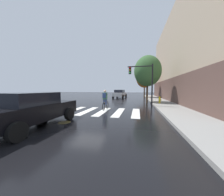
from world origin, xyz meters
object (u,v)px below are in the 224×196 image
Objects in this scene: manhole_cover at (65,122)px; fire_hydrant at (160,100)px; traffic_light_near at (144,78)px; sedan_mid at (120,94)px; sedan_near at (32,109)px; street_tree_mid at (145,78)px; street_tree_near at (148,71)px; cyclist at (105,100)px.

fire_hydrant reaches higher than manhole_cover.
sedan_mid is at bearing 109.25° from traffic_light_near.
sedan_near is at bearing -125.11° from traffic_light_near.
sedan_near is 19.51m from sedan_mid.
street_tree_mid is (4.92, 0.66, 3.13)m from sedan_mid.
street_tree_mid is (6.11, 20.14, 3.16)m from sedan_near.
sedan_near is at bearing -93.48° from sedan_mid.
traffic_light_near is 0.70× the size of street_tree_near.
street_tree_near is (5.98, 11.22, 3.22)m from sedan_near.
cyclist is 0.29× the size of street_tree_mid.
traffic_light_near reaches higher than cyclist.
cyclist is (0.91, -14.36, -0.00)m from sedan_mid.
sedan_near reaches higher than manhole_cover.
traffic_light_near is at bearing -100.02° from street_tree_near.
traffic_light_near is (5.34, 7.59, 2.04)m from sedan_near.
street_tree_mid reaches higher than fire_hydrant.
fire_hydrant is (5.19, 4.70, -0.31)m from cyclist.
traffic_light_near is (4.28, 6.67, 2.86)m from manhole_cover.
sedan_mid is at bearing -172.32° from street_tree_mid.
manhole_cover is 1.62m from sedan_near.
street_tree_mid reaches higher than sedan_near.
sedan_mid is 6.29× the size of fire_hydrant.
cyclist reaches higher than manhole_cover.
traffic_light_near reaches higher than fire_hydrant.
traffic_light_near is (4.15, -11.89, 2.02)m from sedan_mid.
street_tree_near reaches higher than sedan_mid.
sedan_near is 13.12m from street_tree_near.
street_tree_near reaches higher than traffic_light_near.
street_tree_mid is at bearing 75.29° from manhole_cover.
manhole_cover is 0.13× the size of sedan_mid.
cyclist is (1.03, 4.20, 0.84)m from manhole_cover.
manhole_cover is at bearing -104.71° from street_tree_mid.
fire_hydrant is (6.09, -9.66, -0.31)m from sedan_mid.
manhole_cover is 0.82× the size of fire_hydrant.
fire_hydrant is at bearing 42.16° from cyclist.
sedan_mid is (1.19, 19.48, 0.02)m from sedan_near.
fire_hydrant is 0.13× the size of street_tree_mid.
cyclist is 0.41× the size of traffic_light_near.
traffic_light_near is 3.87m from street_tree_near.
street_tree_mid is (0.13, 8.92, -0.07)m from street_tree_near.
street_tree_near is at bearing 57.50° from cyclist.
sedan_near is 12.23m from fire_hydrant.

